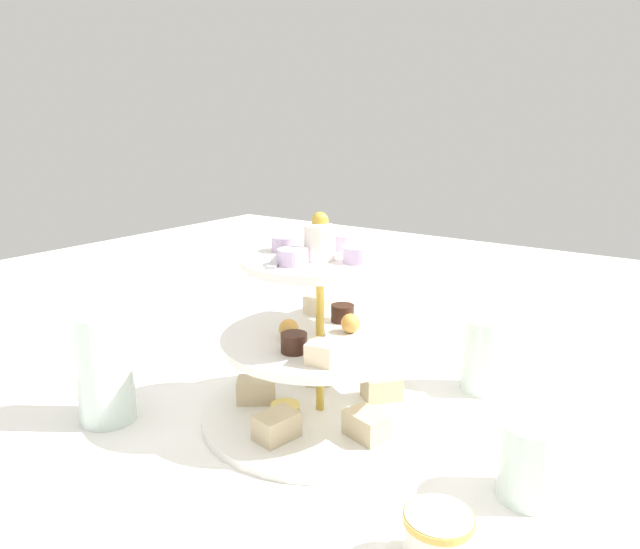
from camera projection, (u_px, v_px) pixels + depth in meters
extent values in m
plane|color=white|center=(320.00, 416.00, 0.74)|extent=(2.40, 2.40, 0.00)
cylinder|color=white|center=(320.00, 412.00, 0.74)|extent=(0.30, 0.30, 0.01)
cylinder|color=white|center=(320.00, 339.00, 0.71)|extent=(0.24, 0.24, 0.01)
cylinder|color=white|center=(320.00, 261.00, 0.69)|extent=(0.19, 0.19, 0.01)
cylinder|color=gold|center=(320.00, 323.00, 0.71)|extent=(0.01, 0.01, 0.25)
sphere|color=gold|center=(320.00, 220.00, 0.68)|extent=(0.02, 0.02, 0.02)
cube|color=#CCB78E|center=(278.00, 427.00, 0.66)|extent=(0.05, 0.04, 0.03)
cube|color=#CCB78E|center=(367.00, 425.00, 0.67)|extent=(0.05, 0.06, 0.03)
cube|color=#CCB78E|center=(382.00, 388.00, 0.76)|extent=(0.06, 0.06, 0.03)
cube|color=#CCB78E|center=(317.00, 370.00, 0.82)|extent=(0.06, 0.06, 0.03)
cube|color=#CCB78E|center=(256.00, 390.00, 0.76)|extent=(0.06, 0.06, 0.03)
cylinder|color=#E5C660|center=(285.00, 409.00, 0.72)|extent=(0.04, 0.04, 0.01)
cylinder|color=#381E14|center=(294.00, 343.00, 0.66)|extent=(0.03, 0.03, 0.02)
cylinder|color=#381E14|center=(343.00, 313.00, 0.76)|extent=(0.03, 0.03, 0.02)
cube|color=beige|center=(322.00, 353.00, 0.63)|extent=(0.04, 0.04, 0.02)
cube|color=beige|center=(318.00, 305.00, 0.79)|extent=(0.03, 0.03, 0.02)
sphere|color=gold|center=(350.00, 323.00, 0.72)|extent=(0.02, 0.02, 0.02)
sphere|color=gold|center=(289.00, 329.00, 0.70)|extent=(0.02, 0.02, 0.02)
cylinder|color=silver|center=(347.00, 242.00, 0.72)|extent=(0.03, 0.03, 0.02)
cylinder|color=silver|center=(288.00, 243.00, 0.72)|extent=(0.03, 0.03, 0.02)
cylinder|color=silver|center=(289.00, 256.00, 0.65)|extent=(0.03, 0.03, 0.02)
cylinder|color=silver|center=(355.00, 255.00, 0.65)|extent=(0.03, 0.03, 0.02)
cylinder|color=white|center=(320.00, 243.00, 0.67)|extent=(0.04, 0.04, 0.04)
cube|color=silver|center=(321.00, 246.00, 0.74)|extent=(0.09, 0.05, 0.00)
cube|color=silver|center=(278.00, 259.00, 0.67)|extent=(0.08, 0.05, 0.00)
cylinder|color=silver|center=(104.00, 368.00, 0.71)|extent=(0.07, 0.07, 0.14)
cylinder|color=silver|center=(531.00, 461.00, 0.57)|extent=(0.06, 0.06, 0.08)
cylinder|color=white|center=(438.00, 538.00, 0.48)|extent=(0.06, 0.06, 0.04)
cylinder|color=gold|center=(439.00, 519.00, 0.48)|extent=(0.06, 0.06, 0.01)
cube|color=silver|center=(285.00, 331.00, 1.04)|extent=(0.12, 0.14, 0.00)
cylinder|color=silver|center=(484.00, 355.00, 0.80)|extent=(0.06, 0.06, 0.10)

